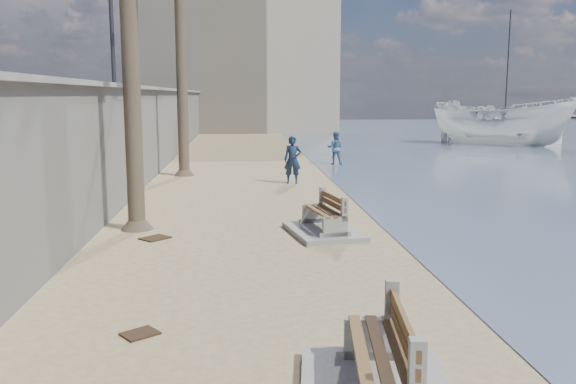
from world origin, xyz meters
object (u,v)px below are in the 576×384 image
bench_near (379,366)px  bench_far (324,218)px  boat_cruiser (502,120)px  person_a (293,156)px  yacht_far (514,135)px  person_b (335,146)px  sailboat_west (504,129)px

bench_near → bench_far: (0.53, 8.10, -0.04)m
bench_near → boat_cruiser: bearing=64.6°
person_a → yacht_far: 27.77m
person_a → bench_near: bearing=-83.2°
boat_cruiser → person_b: bearing=167.1°
person_a → sailboat_west: 36.78m
person_a → sailboat_west: (21.41, 29.89, -0.68)m
yacht_far → sailboat_west: size_ratio=0.78×
person_a → sailboat_west: bearing=62.9°
bench_near → person_b: size_ratio=1.50×
bench_far → person_a: bearing=90.1°
person_b → yacht_far: person_b is taller
person_b → sailboat_west: sailboat_west is taller
bench_near → bench_far: 8.12m
sailboat_west → bench_far: bearing=-119.1°
boat_cruiser → sailboat_west: 14.71m
bench_far → yacht_far: (18.21, 29.43, -0.05)m
person_a → boat_cruiser: boat_cruiser is taller
yacht_far → boat_cruiser: bearing=141.4°
bench_near → person_a: person_a is taller
person_a → sailboat_west: size_ratio=0.19×
bench_far → person_a: 8.52m
sailboat_west → person_b: bearing=-128.4°
bench_near → person_b: bearing=82.3°
person_a → person_b: 6.67m
bench_near → boat_cruiser: size_ratio=0.63×
boat_cruiser → bench_far: bearing=-173.7°
boat_cruiser → sailboat_west: (6.14, 13.31, -1.31)m
bench_near → boat_cruiser: 36.77m
yacht_far → bench_near: bearing=149.1°
bench_far → sailboat_west: 43.95m
bench_far → person_a: size_ratio=1.19×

